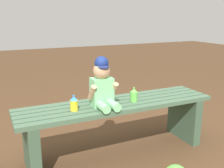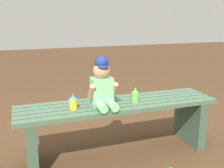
{
  "view_description": "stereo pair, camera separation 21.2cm",
  "coord_description": "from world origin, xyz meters",
  "px_view_note": "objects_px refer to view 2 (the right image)",
  "views": [
    {
      "loc": [
        -0.95,
        -1.91,
        1.19
      ],
      "look_at": [
        -0.08,
        -0.05,
        0.65
      ],
      "focal_mm": 42.63,
      "sensor_mm": 36.0,
      "label": 1
    },
    {
      "loc": [
        -0.75,
        -1.99,
        1.19
      ],
      "look_at": [
        -0.08,
        -0.05,
        0.65
      ],
      "focal_mm": 42.63,
      "sensor_mm": 36.0,
      "label": 2
    }
  ],
  "objects_px": {
    "park_bench": "(118,120)",
    "sippy_cup_left": "(73,102)",
    "child_figure": "(102,85)",
    "sippy_cup_right": "(135,95)"
  },
  "relations": [
    {
      "from": "sippy_cup_left",
      "to": "child_figure",
      "type": "bearing_deg",
      "value": -0.35
    },
    {
      "from": "child_figure",
      "to": "sippy_cup_right",
      "type": "distance_m",
      "value": 0.31
    },
    {
      "from": "child_figure",
      "to": "sippy_cup_left",
      "type": "distance_m",
      "value": 0.27
    },
    {
      "from": "park_bench",
      "to": "sippy_cup_right",
      "type": "relative_size",
      "value": 13.68
    },
    {
      "from": "park_bench",
      "to": "child_figure",
      "type": "height_order",
      "value": "child_figure"
    },
    {
      "from": "park_bench",
      "to": "child_figure",
      "type": "relative_size",
      "value": 4.19
    },
    {
      "from": "sippy_cup_left",
      "to": "sippy_cup_right",
      "type": "distance_m",
      "value": 0.53
    },
    {
      "from": "park_bench",
      "to": "sippy_cup_left",
      "type": "height_order",
      "value": "sippy_cup_left"
    },
    {
      "from": "park_bench",
      "to": "sippy_cup_left",
      "type": "xyz_separation_m",
      "value": [
        -0.39,
        -0.03,
        0.21
      ]
    },
    {
      "from": "sippy_cup_left",
      "to": "sippy_cup_right",
      "type": "relative_size",
      "value": 1.0
    }
  ]
}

